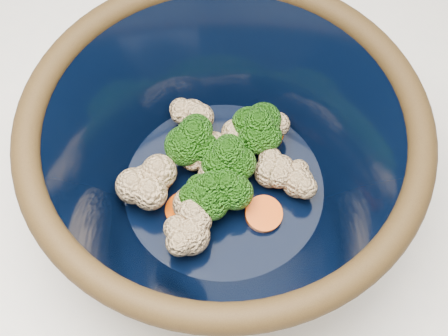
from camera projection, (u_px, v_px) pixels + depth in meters
counter at (181, 284)px, 0.99m from camera, size 1.20×1.20×0.90m
mixing_bowl at (224, 160)px, 0.49m from camera, size 0.38×0.38×0.13m
vegetable_pile at (219, 165)px, 0.51m from camera, size 0.14×0.15×0.05m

